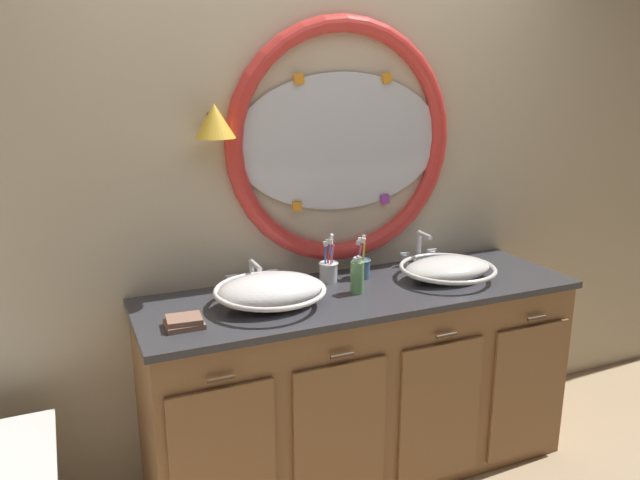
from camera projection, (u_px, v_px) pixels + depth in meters
back_wall_assembly at (309, 185)px, 2.90m from camera, size 6.40×0.26×2.60m
vanity_counter at (360, 381)px, 2.87m from camera, size 1.97×0.64×0.90m
sink_basin_left at (270, 290)px, 2.55m from camera, size 0.47×0.47×0.13m
sink_basin_right at (448, 268)px, 2.88m from camera, size 0.45×0.45×0.10m
faucet_set_left at (253, 276)px, 2.76m from camera, size 0.24×0.15×0.13m
faucet_set_right at (419, 252)px, 3.10m from camera, size 0.21×0.12×0.18m
toothbrush_holder_left at (329, 270)px, 2.85m from camera, size 0.09×0.09×0.22m
toothbrush_holder_right at (361, 267)px, 2.90m from camera, size 0.09×0.09×0.21m
soap_dispenser at (357, 276)px, 2.70m from camera, size 0.06×0.07×0.17m
folded_hand_towel at (184, 322)px, 2.35m from camera, size 0.14×0.12×0.04m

